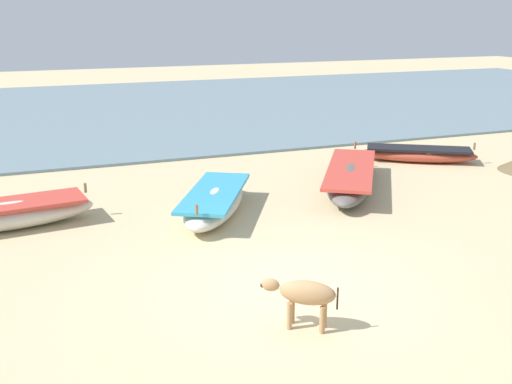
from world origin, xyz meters
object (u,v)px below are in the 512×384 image
Objects in this scene: calf_near_tan at (305,294)px; fishing_boat_3 at (418,154)px; fishing_boat_5 at (215,201)px; fishing_boat_2 at (350,177)px; fishing_boat_4 at (11,214)px.

fishing_boat_3 is at bearing -97.78° from calf_near_tan.
fishing_boat_5 is (-6.87, -2.40, 0.05)m from fishing_boat_3.
fishing_boat_5 is 3.70× the size of calf_near_tan.
fishing_boat_2 is 1.37× the size of fishing_boat_3.
fishing_boat_4 is at bearing -21.23° from calf_near_tan.
fishing_boat_4 is 3.51× the size of calf_near_tan.
calf_near_tan is (-7.21, -7.52, 0.27)m from fishing_boat_3.
fishing_boat_2 reaches higher than fishing_boat_5.
fishing_boat_5 reaches higher than fishing_boat_3.
calf_near_tan is at bearing 178.04° from fishing_boat_2.
fishing_boat_3 is at bearing -28.89° from fishing_boat_2.
fishing_boat_2 is 7.71m from fishing_boat_4.
fishing_boat_3 is 10.42m from calf_near_tan.
calf_near_tan is at bearing 25.54° from fishing_boat_5.
fishing_boat_2 is 1.25× the size of fishing_boat_5.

